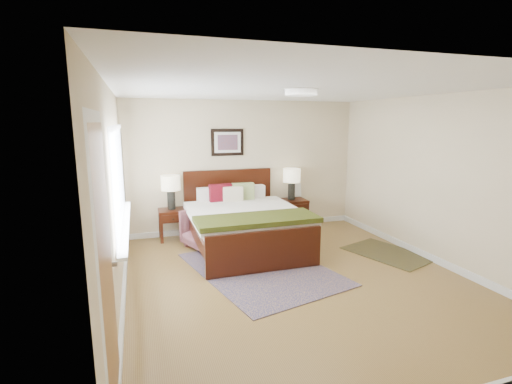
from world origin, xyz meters
TOP-DOWN VIEW (x-y plane):
  - floor at (0.00, 0.00)m, footprint 5.00×5.00m
  - back_wall at (0.00, 2.50)m, footprint 4.50×0.04m
  - front_wall at (0.00, -2.50)m, footprint 4.50×0.04m
  - left_wall at (-2.25, 0.00)m, footprint 0.04×5.00m
  - right_wall at (2.25, 0.00)m, footprint 0.04×5.00m
  - ceiling at (0.00, 0.00)m, footprint 4.50×5.00m
  - window at (-2.20, 0.70)m, footprint 0.11×2.72m
  - door at (-2.23, -1.75)m, footprint 0.06×1.00m
  - ceil_fixture at (0.00, 0.00)m, footprint 0.44×0.44m
  - bed at (-0.35, 1.41)m, footprint 1.81×2.20m
  - wall_art at (-0.35, 2.47)m, footprint 0.62×0.05m
  - nightstand_left at (-1.44, 2.25)m, footprint 0.47×0.42m
  - nightstand_right at (0.88, 2.26)m, footprint 0.59×0.44m
  - lamp_left at (-1.44, 2.27)m, footprint 0.34×0.34m
  - lamp_right at (0.88, 2.27)m, footprint 0.34×0.34m
  - armchair at (-0.92, 1.64)m, footprint 0.92×0.91m
  - rug_persian at (-0.37, 0.46)m, footprint 2.16×2.66m
  - rug_navy at (1.80, 0.43)m, footprint 1.23×1.49m

SIDE VIEW (x-z plane):
  - floor at x=0.00m, z-range 0.00..0.00m
  - rug_persian at x=-0.37m, z-range 0.00..0.01m
  - rug_navy at x=1.80m, z-range 0.00..0.01m
  - armchair at x=-0.92m, z-range 0.00..0.65m
  - nightstand_right at x=0.88m, z-range 0.07..0.65m
  - nightstand_left at x=-1.44m, z-range 0.16..0.71m
  - bed at x=-0.35m, z-range -0.05..1.14m
  - lamp_left at x=-1.44m, z-range 0.68..1.29m
  - lamp_right at x=0.88m, z-range 0.71..1.32m
  - door at x=-2.23m, z-range -0.02..2.16m
  - back_wall at x=0.00m, z-range 0.00..2.50m
  - front_wall at x=0.00m, z-range 0.00..2.50m
  - left_wall at x=-2.25m, z-range 0.00..2.50m
  - right_wall at x=2.25m, z-range 0.00..2.50m
  - window at x=-2.20m, z-range 0.72..2.04m
  - wall_art at x=-0.35m, z-range 1.47..1.97m
  - ceil_fixture at x=0.00m, z-range 2.43..2.50m
  - ceiling at x=0.00m, z-range 2.49..2.51m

